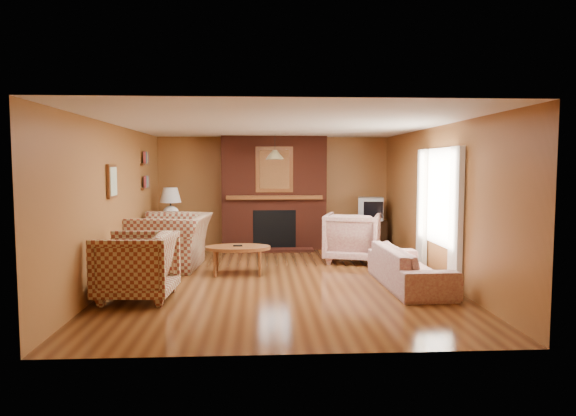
{
  "coord_description": "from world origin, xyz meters",
  "views": [
    {
      "loc": [
        -0.3,
        -7.95,
        1.78
      ],
      "look_at": [
        0.17,
        0.6,
        1.07
      ],
      "focal_mm": 32.0,
      "sensor_mm": 36.0,
      "label": 1
    }
  ],
  "objects": [
    {
      "name": "floral_sofa",
      "position": [
        1.9,
        -0.61,
        0.29
      ],
      "size": [
        0.83,
        2.01,
        0.58
      ],
      "primitive_type": "imported",
      "rotation": [
        0.0,
        0.0,
        1.6
      ],
      "color": "beige",
      "rests_on": "floor"
    },
    {
      "name": "wall_left",
      "position": [
        -2.5,
        0.0,
        1.2
      ],
      "size": [
        0.0,
        6.5,
        6.5
      ],
      "primitive_type": "plane",
      "rotation": [
        1.57,
        0.0,
        1.57
      ],
      "color": "#995B2F",
      "rests_on": "floor"
    },
    {
      "name": "ceiling",
      "position": [
        0.0,
        0.0,
        2.4
      ],
      "size": [
        6.5,
        6.5,
        0.0
      ],
      "primitive_type": "plane",
      "rotation": [
        3.14,
        0.0,
        0.0
      ],
      "color": "silver",
      "rests_on": "wall_back"
    },
    {
      "name": "wall_front",
      "position": [
        0.0,
        -3.25,
        1.2
      ],
      "size": [
        6.5,
        0.0,
        6.5
      ],
      "primitive_type": "plane",
      "rotation": [
        -1.57,
        0.0,
        0.0
      ],
      "color": "#995B2F",
      "rests_on": "floor"
    },
    {
      "name": "tv_stand",
      "position": [
        2.05,
        2.8,
        0.31
      ],
      "size": [
        0.62,
        0.57,
        0.63
      ],
      "primitive_type": "cube",
      "rotation": [
        0.0,
        0.0,
        0.1
      ],
      "color": "black",
      "rests_on": "floor"
    },
    {
      "name": "pendant_light",
      "position": [
        0.0,
        2.3,
        2.0
      ],
      "size": [
        0.36,
        0.36,
        0.48
      ],
      "color": "black",
      "rests_on": "ceiling"
    },
    {
      "name": "botanical_print",
      "position": [
        -2.47,
        -0.3,
        1.55
      ],
      "size": [
        0.05,
        0.4,
        0.5
      ],
      "color": "brown",
      "rests_on": "wall_left"
    },
    {
      "name": "coffee_table",
      "position": [
        -0.67,
        0.42,
        0.41
      ],
      "size": [
        1.07,
        0.66,
        0.48
      ],
      "color": "brown",
      "rests_on": "floor"
    },
    {
      "name": "side_table",
      "position": [
        -2.1,
        2.45,
        0.32
      ],
      "size": [
        0.51,
        0.51,
        0.64
      ],
      "primitive_type": "cube",
      "rotation": [
        0.0,
        0.0,
        0.06
      ],
      "color": "brown",
      "rests_on": "floor"
    },
    {
      "name": "window_right",
      "position": [
        2.45,
        -0.2,
        1.13
      ],
      "size": [
        0.1,
        1.85,
        2.0
      ],
      "color": "beige",
      "rests_on": "wall_right"
    },
    {
      "name": "bookshelf",
      "position": [
        -2.44,
        1.9,
        1.67
      ],
      "size": [
        0.09,
        0.55,
        0.71
      ],
      "color": "brown",
      "rests_on": "wall_left"
    },
    {
      "name": "floor",
      "position": [
        0.0,
        0.0,
        0.0
      ],
      "size": [
        6.5,
        6.5,
        0.0
      ],
      "primitive_type": "plane",
      "color": "#4A2610",
      "rests_on": "ground"
    },
    {
      "name": "wall_back",
      "position": [
        0.0,
        3.25,
        1.2
      ],
      "size": [
        6.5,
        0.0,
        6.5
      ],
      "primitive_type": "plane",
      "rotation": [
        1.57,
        0.0,
        0.0
      ],
      "color": "#995B2F",
      "rests_on": "floor"
    },
    {
      "name": "table_lamp",
      "position": [
        -2.1,
        2.45,
        1.03
      ],
      "size": [
        0.43,
        0.43,
        0.7
      ],
      "color": "white",
      "rests_on": "side_table"
    },
    {
      "name": "wall_right",
      "position": [
        2.5,
        0.0,
        1.2
      ],
      "size": [
        0.0,
        6.5,
        6.5
      ],
      "primitive_type": "plane",
      "rotation": [
        1.57,
        0.0,
        -1.57
      ],
      "color": "#995B2F",
      "rests_on": "floor"
    },
    {
      "name": "fireplace",
      "position": [
        0.0,
        2.98,
        1.18
      ],
      "size": [
        2.2,
        0.82,
        2.4
      ],
      "color": "#551F12",
      "rests_on": "floor"
    },
    {
      "name": "plaid_loveseat",
      "position": [
        -1.85,
        0.99,
        0.47
      ],
      "size": [
        1.35,
        1.52,
        0.93
      ],
      "primitive_type": "imported",
      "rotation": [
        0.0,
        0.0,
        -1.64
      ],
      "color": "maroon",
      "rests_on": "floor"
    },
    {
      "name": "floral_armchair",
      "position": [
        1.41,
        1.42,
        0.45
      ],
      "size": [
        1.22,
        1.24,
        0.91
      ],
      "primitive_type": "imported",
      "rotation": [
        0.0,
        0.0,
        2.85
      ],
      "color": "beige",
      "rests_on": "floor"
    },
    {
      "name": "plaid_armchair",
      "position": [
        -1.95,
        -1.13,
        0.45
      ],
      "size": [
        1.03,
        1.0,
        0.9
      ],
      "primitive_type": "imported",
      "rotation": [
        0.0,
        0.0,
        -1.62
      ],
      "color": "maroon",
      "rests_on": "floor"
    },
    {
      "name": "crt_tv",
      "position": [
        2.05,
        2.79,
        0.87
      ],
      "size": [
        0.6,
        0.6,
        0.48
      ],
      "color": "#AFB3B8",
      "rests_on": "tv_stand"
    }
  ]
}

